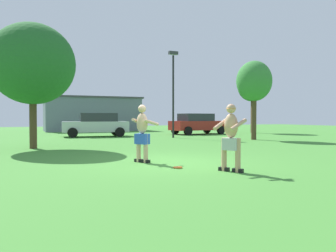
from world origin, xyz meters
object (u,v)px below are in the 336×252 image
player_in_blue (142,132)px  car_red_near_post (197,123)px  player_with_cap (231,135)px  lamp_post (173,85)px  car_silver_far_end (96,124)px  tree_left_field (253,87)px  frisbee (178,167)px  tree_right_field (33,64)px  tree_behind_players (254,82)px

player_in_blue → car_red_near_post: 16.34m
player_with_cap → car_red_near_post: 17.74m
player_in_blue → lamp_post: bearing=61.5°
car_silver_far_end → tree_left_field: bearing=0.8°
player_in_blue → lamp_post: size_ratio=0.31×
frisbee → player_with_cap: bearing=-48.6°
player_with_cap → tree_left_field: 20.84m
tree_right_field → tree_behind_players: (11.93, 0.88, -0.15)m
lamp_post → tree_left_field: size_ratio=1.08×
lamp_post → tree_right_field: size_ratio=1.05×
frisbee → car_red_near_post: car_red_near_post is taller
player_in_blue → car_red_near_post: (9.09, 13.58, -0.06)m
car_red_near_post → tree_right_field: 14.42m
frisbee → player_in_blue: bearing=109.9°
frisbee → tree_behind_players: tree_behind_players is taller
player_in_blue → tree_left_field: 20.03m
player_in_blue → tree_right_field: (-2.80, 5.87, 2.63)m
frisbee → lamp_post: lamp_post is taller
tree_right_field → car_red_near_post: bearing=33.0°
player_with_cap → player_in_blue: 2.79m
tree_left_field → lamp_post: bearing=-158.6°
player_with_cap → car_silver_far_end: size_ratio=0.37×
player_with_cap → frisbee: size_ratio=6.72×
tree_right_field → tree_behind_players: size_ratio=1.14×
tree_behind_players → lamp_post: bearing=135.5°
player_in_blue → tree_left_field: (14.33, 13.68, 2.91)m
player_in_blue → car_silver_far_end: bearing=84.4°
car_silver_far_end → lamp_post: bearing=-37.4°
frisbee → car_silver_far_end: 14.91m
frisbee → lamp_post: size_ratio=0.04×
car_silver_far_end → tree_right_field: tree_right_field is taller
car_silver_far_end → tree_left_field: 13.36m
tree_behind_players → player_in_blue: bearing=-143.5°
lamp_post → tree_right_field: 9.44m
player_with_cap → car_red_near_post: player_with_cap is taller
player_with_cap → tree_behind_players: size_ratio=0.36×
player_in_blue → tree_behind_players: 11.62m
player_with_cap → tree_right_field: (-4.21, 8.28, 2.62)m
car_silver_far_end → car_red_near_post: bearing=0.6°
tree_left_field → tree_behind_players: (-5.20, -6.93, -0.44)m
player_with_cap → tree_behind_players: bearing=49.9°
car_red_near_post → lamp_post: lamp_post is taller
player_with_cap → player_in_blue: player_in_blue is taller
player_with_cap → car_silver_far_end: bearing=90.4°
player_in_blue → car_silver_far_end: (1.31, 13.50, -0.06)m
tree_left_field → player_with_cap: bearing=-128.8°
player_in_blue → tree_behind_players: (9.13, 6.75, 2.47)m
lamp_post → tree_right_field: (-8.36, -4.38, 0.14)m
tree_behind_players → tree_left_field: bearing=53.1°
tree_right_field → tree_behind_players: tree_right_field is taller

